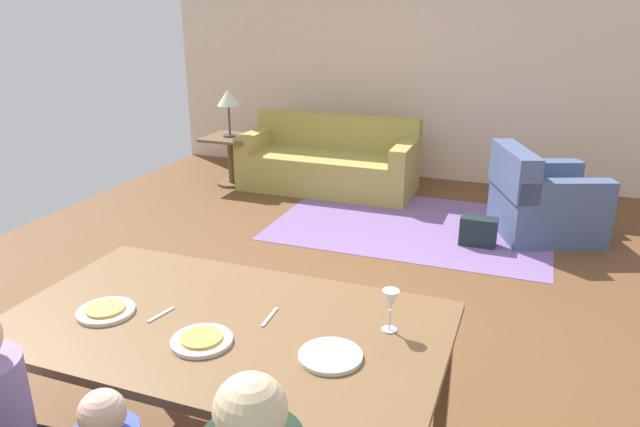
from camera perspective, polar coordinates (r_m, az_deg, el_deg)
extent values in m
cube|color=brown|center=(4.59, 3.36, -7.06)|extent=(6.83, 6.29, 0.02)
cube|color=beige|center=(7.25, 11.36, 13.80)|extent=(6.83, 0.10, 2.70)
cube|color=brown|center=(2.63, -9.24, -10.62)|extent=(1.90, 1.08, 0.04)
cube|color=brown|center=(3.61, -17.66, -9.30)|extent=(0.06, 0.06, 0.72)
cube|color=brown|center=(2.98, 11.85, -15.50)|extent=(0.06, 0.06, 0.72)
cylinder|color=silver|center=(2.81, -19.97, -8.88)|extent=(0.25, 0.25, 0.02)
cylinder|color=#E79443|center=(2.80, -20.00, -8.61)|extent=(0.17, 0.17, 0.01)
cylinder|color=silver|center=(2.48, -11.35, -11.96)|extent=(0.25, 0.25, 0.02)
cylinder|color=gold|center=(2.47, -11.37, -11.66)|extent=(0.17, 0.17, 0.01)
cylinder|color=silver|center=(2.34, 1.02, -13.59)|extent=(0.25, 0.25, 0.02)
cylinder|color=silver|center=(2.54, 6.69, -11.06)|extent=(0.06, 0.06, 0.01)
cylinder|color=silver|center=(2.51, 6.74, -10.12)|extent=(0.01, 0.01, 0.09)
cone|color=silver|center=(2.47, 6.82, -8.31)|extent=(0.07, 0.07, 0.09)
cube|color=silver|center=(2.72, -15.11, -9.41)|extent=(0.05, 0.15, 0.01)
cube|color=silver|center=(2.62, -4.87, -9.92)|extent=(0.02, 0.17, 0.01)
sphere|color=beige|center=(2.06, -20.30, -17.60)|extent=(0.15, 0.15, 0.15)
sphere|color=beige|center=(1.71, -6.74, -18.32)|extent=(0.21, 0.21, 0.21)
cube|color=#7D5D99|center=(5.85, 8.90, -1.04)|extent=(2.60, 1.80, 0.01)
cube|color=#AA9C4B|center=(6.81, 0.75, 4.04)|extent=(1.98, 0.84, 0.42)
cube|color=#AA9C4B|center=(7.03, 1.71, 7.96)|extent=(1.98, 0.20, 0.40)
cube|color=#AA9C4B|center=(7.08, -6.14, 7.12)|extent=(0.18, 0.84, 0.20)
cube|color=#AA9C4B|center=(6.50, 8.27, 5.87)|extent=(0.18, 0.84, 0.20)
cube|color=#495981|center=(5.87, 20.97, 0.08)|extent=(1.09, 1.10, 0.42)
cube|color=#495981|center=(5.64, 18.26, 3.99)|extent=(0.50, 0.86, 0.40)
cube|color=#495981|center=(5.49, 22.58, 1.94)|extent=(0.85, 0.47, 0.20)
cube|color=#495981|center=(6.08, 20.22, 3.89)|extent=(0.85, 0.47, 0.20)
cube|color=brown|center=(7.01, -8.66, 7.25)|extent=(0.56, 0.56, 0.03)
cylinder|color=brown|center=(7.08, -8.54, 4.96)|extent=(0.08, 0.08, 0.55)
cylinder|color=brown|center=(7.15, -8.44, 2.95)|extent=(0.36, 0.36, 0.03)
cylinder|color=#433641|center=(7.01, -8.67, 7.45)|extent=(0.16, 0.16, 0.02)
cylinder|color=#433641|center=(6.97, -8.75, 8.90)|extent=(0.02, 0.02, 0.34)
cone|color=beige|center=(6.93, -8.86, 11.01)|extent=(0.26, 0.26, 0.18)
cube|color=#1B282A|center=(5.44, 15.04, -1.69)|extent=(0.32, 0.16, 0.26)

